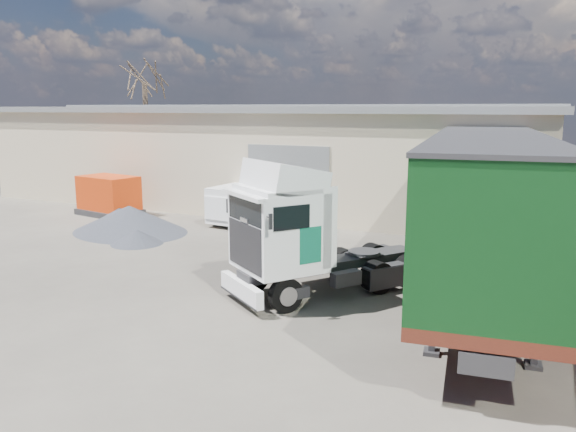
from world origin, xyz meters
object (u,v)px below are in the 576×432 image
at_px(tractor_unit, 302,239).
at_px(box_trailer, 486,199).
at_px(orange_skip, 109,198).
at_px(bare_tree, 144,69).
at_px(panel_van, 246,203).

distance_m(tractor_unit, box_trailer, 5.20).
height_order(box_trailer, orange_skip, box_trailer).
relative_size(bare_tree, panel_van, 2.15).
bearing_deg(box_trailer, bare_tree, 139.66).
bearing_deg(tractor_unit, bare_tree, 172.85).
relative_size(box_trailer, panel_van, 3.11).
bearing_deg(bare_tree, panel_van, -36.47).
bearing_deg(orange_skip, bare_tree, 130.64).
distance_m(tractor_unit, orange_skip, 15.35).
xyz_separation_m(box_trailer, orange_skip, (-18.19, 4.94, -1.92)).
bearing_deg(orange_skip, panel_van, 20.20).
xyz_separation_m(tractor_unit, orange_skip, (-13.59, 7.10, -0.80)).
relative_size(bare_tree, box_trailer, 0.69).
bearing_deg(bare_tree, orange_skip, -59.13).
height_order(bare_tree, panel_van, bare_tree).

